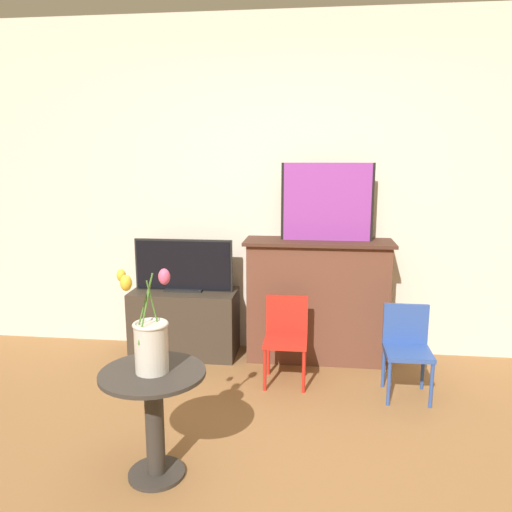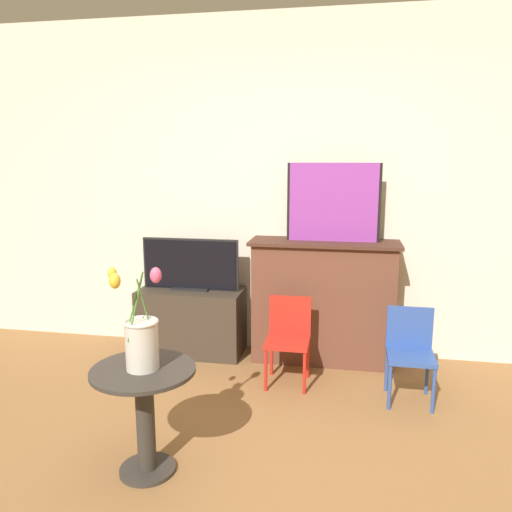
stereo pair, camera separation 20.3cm
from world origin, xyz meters
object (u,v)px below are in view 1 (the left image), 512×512
chair_red (286,334)px  vase_tulips (151,341)px  painting (327,202)px  chair_blue (407,345)px  tv_monitor (183,266)px

chair_red → vase_tulips: 1.38m
painting → chair_red: 1.05m
painting → vase_tulips: size_ratio=1.36×
chair_red → vase_tulips: size_ratio=1.19×
chair_blue → vase_tulips: vase_tulips is taller
painting → tv_monitor: bearing=-178.0°
tv_monitor → vase_tulips: size_ratio=1.54×
tv_monitor → chair_red: 1.02m
chair_red → vase_tulips: (-0.59, -1.19, 0.37)m
chair_red → vase_tulips: vase_tulips is taller
painting → chair_red: bearing=-121.5°
chair_red → tv_monitor: bearing=154.4°
chair_blue → vase_tulips: size_ratio=1.19×
tv_monitor → painting: bearing=2.0°
tv_monitor → chair_blue: tv_monitor is taller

